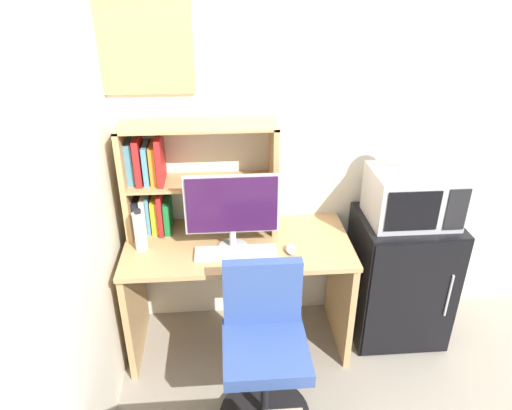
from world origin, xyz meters
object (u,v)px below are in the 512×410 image
at_px(microwave, 413,196).
at_px(monitor, 232,208).
at_px(hutch_bookshelf, 177,178).
at_px(desk_fan, 413,148).
at_px(computer_mouse, 291,249).
at_px(wall_corkboard, 136,42).
at_px(desk_chair, 264,356).
at_px(keyboard, 236,253).
at_px(water_bottle, 140,231).
at_px(mini_fridge, 399,277).

bearing_deg(microwave, monitor, -174.30).
bearing_deg(microwave, hutch_bookshelf, 174.13).
height_order(hutch_bookshelf, desk_fan, hutch_bookshelf).
xyz_separation_m(computer_mouse, wall_corkboard, (-0.77, 0.41, 1.03)).
bearing_deg(monitor, microwave, 5.70).
bearing_deg(wall_corkboard, desk_fan, -9.88).
height_order(hutch_bookshelf, desk_chair, hutch_bookshelf).
height_order(computer_mouse, desk_fan, desk_fan).
bearing_deg(keyboard, hutch_bookshelf, 136.45).
height_order(computer_mouse, water_bottle, water_bottle).
height_order(hutch_bookshelf, computer_mouse, hutch_bookshelf).
xyz_separation_m(monitor, desk_chair, (0.13, -0.47, -0.59)).
bearing_deg(desk_chair, water_bottle, 141.57).
bearing_deg(microwave, keyboard, -170.74).
distance_m(water_bottle, desk_chair, 0.93).
relative_size(mini_fridge, wall_corkboard, 1.41).
height_order(monitor, keyboard, monitor).
height_order(monitor, mini_fridge, monitor).
distance_m(microwave, desk_chair, 1.21).
bearing_deg(desk_fan, keyboard, -170.63).
relative_size(computer_mouse, mini_fridge, 0.12).
distance_m(keyboard, water_bottle, 0.53).
bearing_deg(wall_corkboard, hutch_bookshelf, -34.81).
distance_m(monitor, desk_chair, 0.77).
xyz_separation_m(desk_fan, desk_chair, (-0.84, -0.57, -0.87)).
xyz_separation_m(mini_fridge, desk_fan, (-0.05, -0.00, 0.85)).
xyz_separation_m(desk_chair, wall_corkboard, (-0.59, 0.82, 1.39)).
bearing_deg(wall_corkboard, keyboard, -40.92).
xyz_separation_m(keyboard, computer_mouse, (0.30, 0.00, 0.01)).
height_order(desk_fan, wall_corkboard, wall_corkboard).
relative_size(hutch_bookshelf, microwave, 1.78).
xyz_separation_m(hutch_bookshelf, desk_chair, (0.44, -0.71, -0.67)).
distance_m(hutch_bookshelf, microwave, 1.34).
relative_size(monitor, desk_chair, 0.58).
relative_size(water_bottle, desk_chair, 0.29).
xyz_separation_m(computer_mouse, desk_chair, (-0.18, -0.41, -0.36)).
bearing_deg(hutch_bookshelf, water_bottle, -133.07).
distance_m(hutch_bookshelf, water_bottle, 0.36).
xyz_separation_m(water_bottle, mini_fridge, (1.52, 0.07, -0.44)).
distance_m(mini_fridge, wall_corkboard, 2.03).
xyz_separation_m(mini_fridge, desk_chair, (-0.89, -0.57, -0.01)).
relative_size(computer_mouse, desk_fan, 0.40).
xyz_separation_m(hutch_bookshelf, microwave, (1.33, -0.14, -0.09)).
bearing_deg(keyboard, monitor, 102.16).
bearing_deg(wall_corkboard, microwave, -9.36).
height_order(microwave, desk_fan, desk_fan).
bearing_deg(mini_fridge, desk_fan, -176.64).
relative_size(computer_mouse, microwave, 0.21).
relative_size(water_bottle, desk_fan, 0.98).
height_order(monitor, microwave, monitor).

